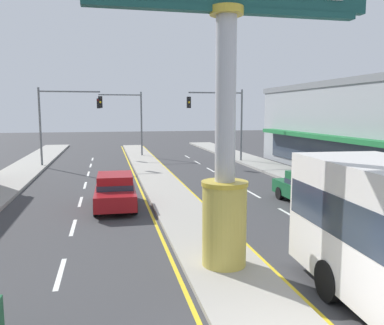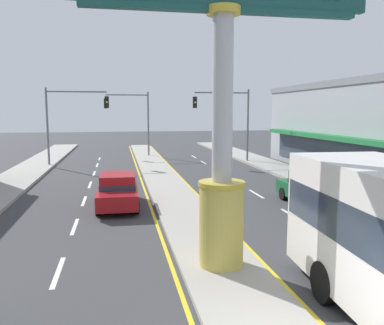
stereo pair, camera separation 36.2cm
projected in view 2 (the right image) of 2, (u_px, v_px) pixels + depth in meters
median_strip at (164, 181)px, 24.53m from camera, size 2.30×52.00×0.14m
sidewalk_right at (316, 182)px, 24.26m from camera, size 2.85×60.00×0.18m
lane_markings at (166, 186)px, 23.22m from camera, size 9.04×52.00×0.01m
district_sign at (223, 106)px, 10.47m from camera, size 7.90×1.28×8.39m
traffic_light_left_side at (70, 113)px, 31.16m from camera, size 4.86×0.46×6.20m
traffic_light_right_side at (228, 113)px, 33.07m from camera, size 4.86×0.46×6.20m
traffic_light_median_far at (132, 113)px, 37.62m from camera, size 4.20×0.46×6.20m
sedan_near_right_lane at (312, 189)px, 18.40m from camera, size 1.85×4.30×1.53m
sedan_far_right_lane at (118, 190)px, 18.15m from camera, size 1.90×4.33×1.53m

